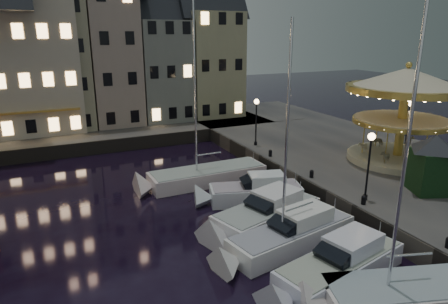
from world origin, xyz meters
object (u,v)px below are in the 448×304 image
motorboat_f (201,177)px  streetlamp_d (409,118)px  carousel (405,97)px  bollard_b (364,199)px  motorboat_c (287,237)px  streetlamp_b (369,157)px  bollard_d (270,153)px  ticket_kiosk (434,154)px  streetlamp_c (256,115)px  motorboat_a (388,298)px  motorboat_e (250,193)px  motorboat_b (335,269)px  bollard_c (312,173)px  motorboat_d (262,216)px

motorboat_f → streetlamp_d: bearing=-8.7°
motorboat_f → carousel: 16.66m
bollard_b → carousel: carousel is taller
motorboat_c → motorboat_f: 10.73m
streetlamp_b → bollard_d: streetlamp_b is taller
ticket_kiosk → bollard_b: bearing=177.0°
streetlamp_c → motorboat_c: motorboat_c is taller
streetlamp_b → motorboat_a: motorboat_a is taller
streetlamp_c → streetlamp_d: bearing=-29.9°
motorboat_e → motorboat_b: bearing=-94.6°
streetlamp_b → motorboat_a: size_ratio=0.33×
motorboat_c → motorboat_f: bearing=93.3°
streetlamp_d → motorboat_b: (-17.18, -11.34, -3.38)m
streetlamp_b → motorboat_f: size_ratio=0.31×
streetlamp_d → motorboat_e: size_ratio=0.58×
bollard_b → bollard_c: bearing=90.0°
motorboat_b → ticket_kiosk: (10.47, 3.57, 3.16)m
bollard_d → motorboat_a: 17.46m
motorboat_d → motorboat_c: bearing=-92.7°
streetlamp_c → bollard_b: (-0.60, -14.00, -2.41)m
motorboat_a → motorboat_d: (-0.92, 8.67, 0.10)m
streetlamp_c → motorboat_e: size_ratio=0.58×
streetlamp_c → bollard_b: 14.22m
streetlamp_c → streetlamp_d: same height
streetlamp_d → motorboat_c: motorboat_c is taller
motorboat_f → ticket_kiosk: size_ratio=3.16×
streetlamp_d → ticket_kiosk: 10.27m
streetlamp_c → motorboat_a: size_ratio=0.33×
streetlamp_d → motorboat_c: size_ratio=0.37×
streetlamp_b → ticket_kiosk: (4.59, -0.77, -0.22)m
streetlamp_c → ticket_kiosk: size_ratio=0.99×
motorboat_c → ticket_kiosk: size_ratio=2.71×
motorboat_e → motorboat_f: bearing=111.2°
bollard_b → motorboat_a: bearing=-125.9°
streetlamp_d → ticket_kiosk: (-6.71, -7.77, -0.22)m
motorboat_a → motorboat_e: 12.09m
bollard_d → streetlamp_c: bearing=80.3°
streetlamp_b → motorboat_c: bearing=-171.6°
carousel → motorboat_d: bearing=-168.2°
motorboat_f → ticket_kiosk: bearing=-42.7°
bollard_d → bollard_b: bearing=-90.0°
streetlamp_d → bollard_c: (-11.90, -2.50, -2.41)m
streetlamp_d → bollard_b: bearing=-147.8°
ticket_kiosk → motorboat_a: bearing=-148.3°
motorboat_c → ticket_kiosk: (10.83, 0.15, 3.12)m
bollard_b → motorboat_b: (-5.28, -3.84, -0.96)m
bollard_d → motorboat_a: (-4.58, -16.82, -1.06)m
bollard_c → motorboat_e: 4.67m
motorboat_e → bollard_c: bearing=-9.7°
bollard_c → motorboat_e: size_ratio=0.08×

